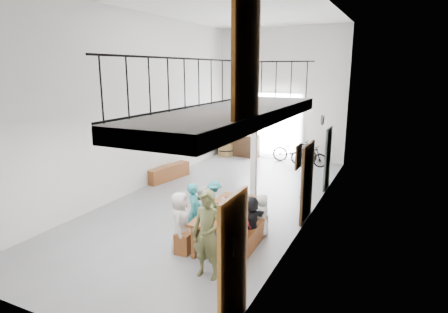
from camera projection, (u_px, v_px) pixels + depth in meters
The scene contains 24 objects.
floor at pixel (218, 200), 11.14m from camera, with size 12.00×12.00×0.00m, color slate.
room_walls at pixel (217, 78), 10.32m from camera, with size 12.00×12.00×12.00m.
gateway_portal at pixel (270, 126), 16.20m from camera, with size 2.80×0.08×2.80m, color white.
right_wall_decor at pixel (292, 168), 7.97m from camera, with size 0.07×8.28×5.07m.
balcony at pixel (237, 116), 6.88m from camera, with size 1.52×5.62×4.00m.
tasting_table at pixel (227, 212), 8.30m from camera, with size 1.11×2.29×0.79m.
bench_inner at pixel (201, 228), 8.61m from camera, with size 0.31×1.95×0.45m, color brown.
bench_wall at pixel (250, 239), 8.08m from camera, with size 0.25×1.94×0.45m, color brown.
tableware at pixel (224, 204), 8.15m from camera, with size 0.54×1.36×0.35m.
side_bench at pixel (168, 173), 13.13m from camera, with size 0.39×1.79×0.50m, color brown.
oak_barrel at pixel (226, 144), 16.72m from camera, with size 0.69×0.69×1.02m.
serving_counter at pixel (239, 145), 16.72m from camera, with size 1.86×0.52×0.98m, color #3B2111.
counter_bottles at pixel (239, 131), 16.56m from camera, with size 1.61×0.29×0.28m.
guest_left_a at pixel (180, 222), 7.92m from camera, with size 0.64×0.41×1.30m, color silver.
guest_left_b at pixel (194, 212), 8.40m from camera, with size 0.49×0.32×1.35m, color teal.
guest_left_c at pixel (203, 209), 8.92m from camera, with size 0.54×0.42×1.10m, color silver.
guest_left_d at pixel (214, 201), 9.56m from camera, with size 0.68×0.39×1.05m, color teal.
guest_right_a at pixel (240, 233), 7.66m from camera, with size 0.62×0.26×1.06m, color #B71F36.
guest_right_b at pixel (251, 221), 8.12m from camera, with size 1.07×0.34×1.16m, color black.
guest_right_c at pixel (262, 215), 8.66m from camera, with size 0.50×0.32×1.02m, color silver.
host_standing at pixel (208, 235), 6.85m from camera, with size 0.61×0.40×1.68m, color #505530.
potted_plant at pixel (304, 200), 10.59m from camera, with size 0.35×0.30×0.38m, color #204F1B.
bicycle_near at pixel (295, 151), 15.46m from camera, with size 0.64×1.84×0.97m, color black.
bicycle_far at pixel (309, 155), 14.87m from camera, with size 0.42×1.48×0.89m, color black.
Camera 1 is at (4.71, -9.43, 3.81)m, focal length 30.00 mm.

